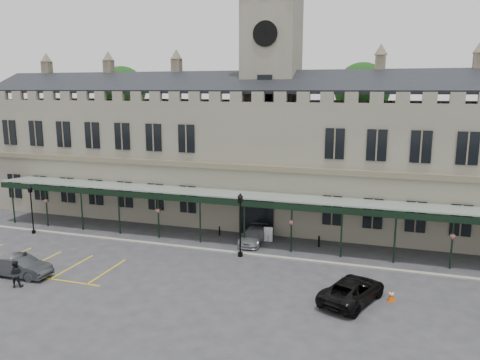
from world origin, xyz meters
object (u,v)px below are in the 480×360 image
(station_building, at_px, (270,157))
(car_van, at_px, (352,290))
(person_a, at_px, (26,263))
(clock_tower, at_px, (271,89))
(traffic_cone, at_px, (391,296))
(sign_board, at_px, (268,235))
(car_taxi, at_px, (253,236))
(lamp_post_mid, at_px, (240,219))
(car_left_b, at_px, (20,266))
(lamp_post_left, at_px, (31,205))
(person_b, at_px, (15,274))

(station_building, bearing_deg, car_van, -60.07)
(person_a, bearing_deg, clock_tower, 30.74)
(person_a, bearing_deg, station_building, 30.62)
(traffic_cone, distance_m, sign_board, 13.66)
(car_taxi, height_order, car_van, car_van)
(clock_tower, distance_m, traffic_cone, 23.48)
(lamp_post_mid, height_order, car_taxi, lamp_post_mid)
(lamp_post_mid, bearing_deg, car_left_b, -147.91)
(lamp_post_left, height_order, traffic_cone, lamp_post_left)
(lamp_post_mid, xyz_separation_m, car_left_b, (-13.72, -8.60, -2.33))
(station_building, xyz_separation_m, person_a, (-13.20, -19.15, -5.61))
(station_building, xyz_separation_m, traffic_cone, (11.85, -15.67, -6.10))
(lamp_post_left, relative_size, car_left_b, 1.00)
(car_left_b, bearing_deg, station_building, -35.48)
(car_left_b, bearing_deg, clock_tower, -35.37)
(lamp_post_left, distance_m, traffic_cone, 32.00)
(station_building, xyz_separation_m, person_b, (-12.30, -21.10, -5.54))
(lamp_post_mid, bearing_deg, sign_board, 74.17)
(clock_tower, relative_size, sign_board, 18.97)
(sign_board, height_order, person_b, person_b)
(lamp_post_mid, distance_m, person_b, 16.36)
(lamp_post_mid, bearing_deg, person_a, -148.84)
(car_left_b, bearing_deg, lamp_post_mid, -59.05)
(station_building, bearing_deg, lamp_post_left, -150.89)
(station_building, height_order, clock_tower, clock_tower)
(lamp_post_mid, distance_m, traffic_cone, 12.72)
(lamp_post_mid, height_order, sign_board, lamp_post_mid)
(clock_tower, bearing_deg, lamp_post_left, -150.69)
(sign_board, xyz_separation_m, person_b, (-13.86, -14.40, 0.29))
(lamp_post_left, distance_m, person_b, 12.67)
(car_left_b, distance_m, person_a, 0.45)
(traffic_cone, distance_m, person_b, 24.76)
(station_building, bearing_deg, traffic_cone, -52.91)
(lamp_post_left, distance_m, person_a, 10.61)
(lamp_post_left, relative_size, lamp_post_mid, 0.88)
(car_van, bearing_deg, car_left_b, 29.58)
(station_building, distance_m, lamp_post_left, 22.88)
(car_left_b, distance_m, car_van, 23.05)
(car_van, xyz_separation_m, person_b, (-21.79, -4.62, 0.17))
(traffic_cone, xyz_separation_m, sign_board, (-10.29, 8.98, 0.27))
(clock_tower, distance_m, person_b, 27.36)
(clock_tower, relative_size, lamp_post_mid, 4.77)
(sign_board, bearing_deg, car_van, -57.58)
(lamp_post_left, bearing_deg, sign_board, 11.38)
(car_left_b, height_order, car_van, same)
(lamp_post_left, height_order, lamp_post_mid, lamp_post_mid)
(car_van, bearing_deg, person_b, 33.88)
(sign_board, height_order, person_a, person_a)
(car_left_b, distance_m, car_taxi, 18.34)
(clock_tower, bearing_deg, lamp_post_mid, -88.16)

